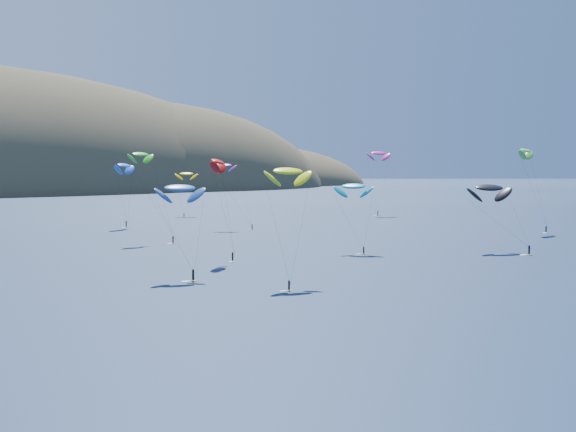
% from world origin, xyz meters
% --- Properties ---
extents(kitesurfer_2, '(10.91, 11.69, 20.86)m').
position_xyz_m(kitesurfer_2, '(-4.74, 55.57, 18.49)').
color(kitesurfer_2, yellow).
rests_on(kitesurfer_2, ground).
extents(kitesurfer_3, '(8.95, 13.16, 24.18)m').
position_xyz_m(kitesurfer_3, '(2.36, 133.24, 21.99)').
color(kitesurfer_3, yellow).
rests_on(kitesurfer_3, ground).
extents(kitesurfer_4, '(10.26, 9.12, 21.75)m').
position_xyz_m(kitesurfer_4, '(16.72, 179.27, 19.07)').
color(kitesurfer_4, yellow).
rests_on(kitesurfer_4, ground).
extents(kitesurfer_5, '(8.80, 11.39, 17.03)m').
position_xyz_m(kitesurfer_5, '(32.82, 85.20, 14.62)').
color(kitesurfer_5, yellow).
rests_on(kitesurfer_5, ground).
extents(kitesurfer_6, '(8.99, 12.17, 21.09)m').
position_xyz_m(kitesurfer_6, '(39.35, 155.94, 19.10)').
color(kitesurfer_6, yellow).
rests_on(kitesurfer_6, ground).
extents(kitesurfer_7, '(11.62, 16.33, 17.21)m').
position_xyz_m(kitesurfer_7, '(59.93, 69.85, 14.22)').
color(kitesurfer_7, yellow).
rests_on(kitesurfer_7, ground).
extents(kitesurfer_8, '(10.85, 9.12, 26.34)m').
position_xyz_m(kitesurfer_8, '(120.90, 180.84, 23.59)').
color(kitesurfer_8, yellow).
rests_on(kitesurfer_8, ground).
extents(kitesurfer_9, '(8.11, 9.09, 22.39)m').
position_xyz_m(kitesurfer_9, '(-0.42, 87.80, 20.08)').
color(kitesurfer_9, yellow).
rests_on(kitesurfer_9, ground).
extents(kitesurfer_10, '(9.20, 10.01, 17.93)m').
position_xyz_m(kitesurfer_10, '(-17.28, 70.81, 15.46)').
color(kitesurfer_10, yellow).
rests_on(kitesurfer_10, ground).
extents(kitesurfer_11, '(11.41, 14.51, 18.03)m').
position_xyz_m(kitesurfer_11, '(56.56, 216.05, 15.76)').
color(kitesurfer_11, yellow).
rests_on(kitesurfer_11, ground).
extents(kitesurfer_13, '(9.60, 10.81, 25.86)m').
position_xyz_m(kitesurfer_13, '(106.64, 98.45, 23.37)').
color(kitesurfer_13, yellow).
rests_on(kitesurfer_13, ground).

